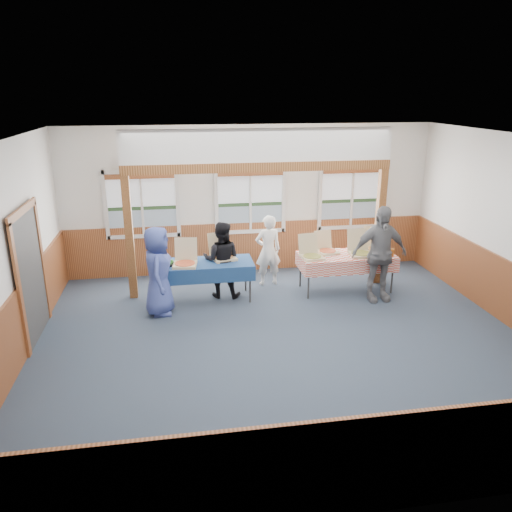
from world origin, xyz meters
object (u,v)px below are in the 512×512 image
at_px(man_blue, 158,271).
at_px(woman_white, 268,250).
at_px(woman_black, 222,260).
at_px(table_right, 347,257).
at_px(table_left, 206,265).
at_px(person_grey, 379,254).

bearing_deg(man_blue, woman_white, -59.42).
distance_m(woman_black, man_blue, 1.34).
distance_m(table_right, woman_white, 1.59).
bearing_deg(table_left, woman_white, 2.59).
bearing_deg(man_blue, person_grey, -86.29).
height_order(table_right, man_blue, man_blue).
relative_size(table_left, woman_white, 1.31).
height_order(table_left, person_grey, person_grey).
height_order(table_left, table_right, same).
height_order(woman_black, man_blue, man_blue).
xyz_separation_m(table_right, woman_black, (-2.50, 0.09, 0.05)).
relative_size(woman_white, woman_black, 0.98).
bearing_deg(table_right, person_grey, -48.16).
height_order(table_left, man_blue, man_blue).
bearing_deg(woman_black, table_left, 35.13).
bearing_deg(table_right, table_left, -175.64).
xyz_separation_m(man_blue, person_grey, (4.13, -0.04, 0.11)).
bearing_deg(man_blue, woman_black, -58.28).
bearing_deg(person_grey, woman_black, 165.43).
bearing_deg(woman_black, person_grey, -177.90).
height_order(table_right, woman_black, woman_black).
bearing_deg(woman_white, table_left, 17.85).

